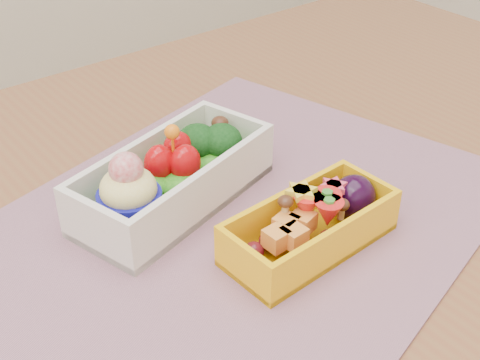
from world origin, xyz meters
TOP-DOWN VIEW (x-y plane):
  - table at (0.00, 0.00)m, footprint 1.20×0.80m
  - placemat at (0.01, 0.02)m, footprint 0.54×0.46m
  - bento_white at (-0.01, 0.08)m, footprint 0.20×0.13m
  - bento_yellow at (0.04, -0.04)m, footprint 0.15×0.07m

SIDE VIEW (x-z plane):
  - table at x=0.00m, z-range 0.28..1.03m
  - placemat at x=0.01m, z-range 0.75..0.75m
  - bento_yellow at x=0.04m, z-range 0.75..0.80m
  - bento_white at x=-0.01m, z-range 0.74..0.82m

